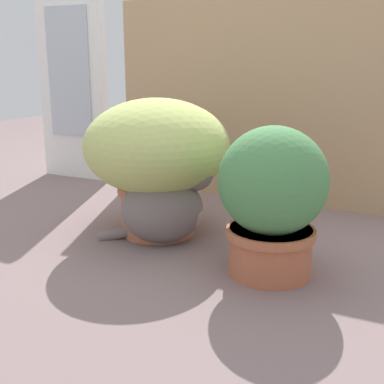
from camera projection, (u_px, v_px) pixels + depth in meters
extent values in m
plane|color=slate|center=(169.00, 238.00, 1.64)|extent=(6.00, 6.00, 0.00)
cube|color=tan|center=(261.00, 101.00, 2.00)|extent=(1.27, 0.03, 0.81)
cube|color=white|center=(73.00, 82.00, 2.39)|extent=(0.38, 0.04, 0.93)
cube|color=#B3BEC9|center=(69.00, 72.00, 2.36)|extent=(0.24, 0.01, 0.59)
cylinder|color=#BA6945|center=(158.00, 209.00, 1.68)|extent=(0.25, 0.25, 0.17)
cylinder|color=#B96448|center=(158.00, 188.00, 1.66)|extent=(0.27, 0.27, 0.02)
ellipsoid|color=#BAC76B|center=(157.00, 146.00, 1.62)|extent=(0.48, 0.48, 0.31)
cylinder|color=#B35F40|center=(270.00, 251.00, 1.36)|extent=(0.22, 0.22, 0.13)
cylinder|color=#B1623F|center=(271.00, 232.00, 1.34)|extent=(0.24, 0.24, 0.02)
ellipsoid|color=#48854A|center=(273.00, 181.00, 1.31)|extent=(0.29, 0.29, 0.29)
ellipsoid|color=slate|center=(161.00, 209.00, 1.58)|extent=(0.31, 0.28, 0.22)
ellipsoid|color=#AF9690|center=(192.00, 212.00, 1.59)|extent=(0.11, 0.12, 0.11)
sphere|color=slate|center=(196.00, 173.00, 1.56)|extent=(0.15, 0.15, 0.11)
cone|color=slate|center=(195.00, 152.00, 1.57)|extent=(0.05, 0.05, 0.04)
cone|color=slate|center=(197.00, 156.00, 1.52)|extent=(0.05, 0.05, 0.04)
cylinder|color=slate|center=(126.00, 232.00, 1.64)|extent=(0.18, 0.13, 0.07)
cylinder|color=silver|center=(164.00, 231.00, 1.60)|extent=(0.03, 0.03, 0.08)
cone|color=pink|center=(164.00, 213.00, 1.59)|extent=(0.09, 0.09, 0.04)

